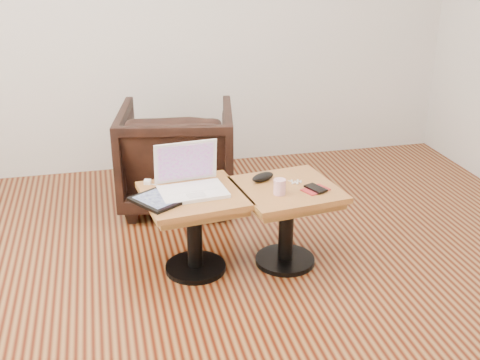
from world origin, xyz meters
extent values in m
cube|color=#3D1208|center=(0.00, 0.00, 0.00)|extent=(4.50, 4.50, 0.01)
cylinder|color=black|center=(-0.13, 0.55, 0.01)|extent=(0.34, 0.34, 0.03)
cylinder|color=black|center=(-0.13, 0.55, 0.24)|extent=(0.09, 0.09, 0.42)
cube|color=brown|center=(-0.13, 0.55, 0.43)|extent=(0.54, 0.54, 0.04)
cube|color=brown|center=(-0.13, 0.55, 0.46)|extent=(0.59, 0.59, 0.03)
cylinder|color=black|center=(0.39, 0.52, 0.01)|extent=(0.34, 0.34, 0.03)
cylinder|color=black|center=(0.39, 0.52, 0.24)|extent=(0.09, 0.09, 0.42)
cube|color=brown|center=(0.39, 0.52, 0.43)|extent=(0.54, 0.54, 0.04)
cube|color=brown|center=(0.39, 0.52, 0.46)|extent=(0.59, 0.59, 0.03)
cube|color=white|center=(-0.13, 0.55, 0.49)|extent=(0.38, 0.28, 0.02)
cube|color=silver|center=(-0.14, 0.58, 0.50)|extent=(0.30, 0.15, 0.00)
cube|color=silver|center=(-0.13, 0.48, 0.50)|extent=(0.10, 0.07, 0.00)
cube|color=white|center=(-0.15, 0.68, 0.61)|extent=(0.35, 0.07, 0.23)
cube|color=maroon|center=(-0.15, 0.68, 0.61)|extent=(0.31, 0.06, 0.20)
cube|color=black|center=(-0.33, 0.48, 0.49)|extent=(0.31, 0.32, 0.02)
cube|color=#191E38|center=(-0.33, 0.48, 0.50)|extent=(0.25, 0.27, 0.00)
cube|color=white|center=(-0.36, 0.74, 0.49)|extent=(0.05, 0.05, 0.02)
ellipsoid|color=black|center=(0.28, 0.63, 0.50)|extent=(0.16, 0.12, 0.05)
cylinder|color=#D96081|center=(0.32, 0.43, 0.52)|extent=(0.09, 0.09, 0.08)
sphere|color=white|center=(0.45, 0.56, 0.48)|extent=(0.01, 0.01, 0.01)
sphere|color=white|center=(0.47, 0.57, 0.48)|extent=(0.01, 0.01, 0.01)
sphere|color=white|center=(0.43, 0.58, 0.48)|extent=(0.01, 0.01, 0.01)
sphere|color=white|center=(0.48, 0.55, 0.48)|extent=(0.01, 0.01, 0.01)
sphere|color=white|center=(0.43, 0.54, 0.48)|extent=(0.01, 0.01, 0.01)
sphere|color=white|center=(0.45, 0.53, 0.48)|extent=(0.01, 0.01, 0.01)
cylinder|color=white|center=(0.45, 0.56, 0.48)|extent=(0.07, 0.04, 0.00)
cube|color=maroon|center=(0.52, 0.44, 0.48)|extent=(0.17, 0.14, 0.01)
cube|color=black|center=(0.52, 0.44, 0.49)|extent=(0.11, 0.14, 0.01)
imported|color=black|center=(-0.10, 1.49, 0.35)|extent=(0.89, 0.90, 0.71)
camera|label=1|loc=(-0.57, -2.39, 1.79)|focal=45.00mm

